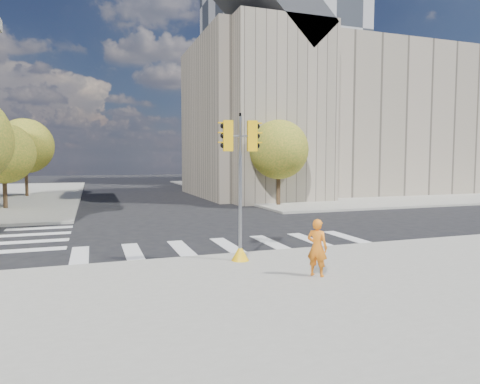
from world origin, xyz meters
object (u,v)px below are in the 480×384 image
Objects in this scene: traffic_signal at (240,199)px; photographer at (317,247)px; lamp_near at (264,144)px; lamp_far at (216,149)px.

photographer is at bearing -49.11° from traffic_signal.
photographer is (1.40, -2.40, -1.18)m from traffic_signal.
traffic_signal is 2.93× the size of photographer.
lamp_near is 1.00× the size of lamp_far.
lamp_far reaches higher than traffic_signal.
photographer is (-7.24, -21.54, -3.64)m from lamp_near.
lamp_far is at bearing -50.67° from photographer.
lamp_far is 34.33m from traffic_signal.
lamp_near is at bearing -57.74° from photographer.
lamp_near is 14.00m from lamp_far.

